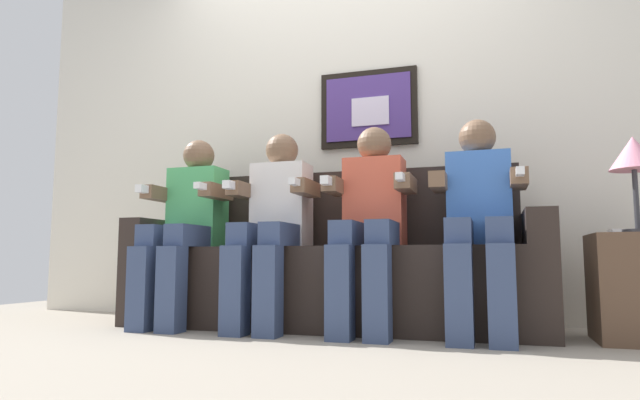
% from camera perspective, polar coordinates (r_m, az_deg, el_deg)
% --- Properties ---
extents(ground_plane, '(6.17, 6.17, 0.00)m').
position_cam_1_polar(ground_plane, '(2.81, -0.95, -14.01)').
color(ground_plane, '#9E9384').
extents(back_wall_assembly, '(4.74, 0.10, 2.60)m').
position_cam_1_polar(back_wall_assembly, '(3.63, 3.02, 8.46)').
color(back_wall_assembly, silver).
rests_on(back_wall_assembly, ground_plane).
extents(couch, '(2.34, 0.58, 0.90)m').
position_cam_1_polar(couch, '(3.10, 1.00, -7.49)').
color(couch, '#2D231E').
rests_on(couch, ground_plane).
extents(person_leftmost, '(0.46, 0.56, 1.11)m').
position_cam_1_polar(person_leftmost, '(3.29, -13.78, -2.12)').
color(person_leftmost, '#4CB266').
rests_on(person_leftmost, ground_plane).
extents(person_left_center, '(0.46, 0.56, 1.11)m').
position_cam_1_polar(person_left_center, '(3.04, -4.90, -1.95)').
color(person_left_center, white).
rests_on(person_left_center, ground_plane).
extents(person_right_center, '(0.46, 0.56, 1.11)m').
position_cam_1_polar(person_right_center, '(2.87, 5.28, -1.70)').
color(person_right_center, '#D8593F').
rests_on(person_right_center, ground_plane).
extents(person_rightmost, '(0.46, 0.56, 1.11)m').
position_cam_1_polar(person_rightmost, '(2.81, 16.31, -1.39)').
color(person_rightmost, '#3F72CC').
rests_on(person_rightmost, ground_plane).
extents(side_table_right, '(0.40, 0.40, 0.50)m').
position_cam_1_polar(side_table_right, '(2.93, 30.44, -7.93)').
color(side_table_right, brown).
rests_on(side_table_right, ground_plane).
extents(table_lamp, '(0.22, 0.22, 0.46)m').
position_cam_1_polar(table_lamp, '(2.97, 29.96, 3.87)').
color(table_lamp, '#333338').
rests_on(table_lamp, side_table_right).
extents(spare_remote_on_table, '(0.04, 0.13, 0.02)m').
position_cam_1_polar(spare_remote_on_table, '(2.89, 28.39, -2.92)').
color(spare_remote_on_table, white).
rests_on(spare_remote_on_table, side_table_right).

